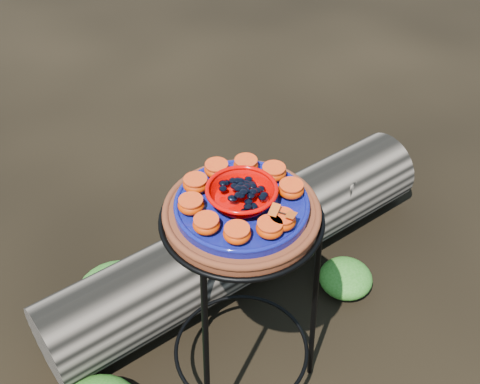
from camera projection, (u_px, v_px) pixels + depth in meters
ground at (241, 376)px, 1.92m from camera, size 60.00×60.00×0.00m
plant_stand at (241, 308)px, 1.69m from camera, size 0.44×0.44×0.70m
terracotta_saucer at (242, 214)px, 1.44m from camera, size 0.37×0.37×0.03m
cobalt_plate at (242, 206)px, 1.43m from camera, size 0.32×0.32×0.02m
red_bowl at (242, 195)px, 1.41m from camera, size 0.16×0.16×0.04m
glass_gems at (242, 185)px, 1.38m from camera, size 0.12×0.12×0.02m
orange_half_0 at (282, 221)px, 1.35m from camera, size 0.06×0.06×0.03m
orange_half_1 at (291, 190)px, 1.43m from camera, size 0.06×0.06×0.03m
orange_half_2 at (274, 172)px, 1.48m from camera, size 0.06×0.06×0.03m
orange_half_3 at (246, 165)px, 1.50m from camera, size 0.06×0.06×0.03m
orange_half_4 at (217, 169)px, 1.49m from camera, size 0.06×0.06×0.03m
orange_half_5 at (196, 184)px, 1.44m from camera, size 0.06×0.06×0.03m
orange_half_6 at (191, 205)px, 1.39m from camera, size 0.06×0.06×0.03m
orange_half_7 at (206, 224)px, 1.34m from camera, size 0.06×0.06×0.03m
orange_half_8 at (237, 234)px, 1.32m from camera, size 0.06×0.06×0.03m
orange_half_9 at (270, 228)px, 1.33m from camera, size 0.06×0.06×0.03m
butterfly at (283, 213)px, 1.33m from camera, size 0.09×0.08×0.01m
driftwood_log at (243, 243)px, 2.16m from camera, size 1.52×0.46×0.28m
foliage_right at (346, 277)px, 2.16m from camera, size 0.19×0.19×0.10m
foliage_back at (117, 293)px, 2.08m from camera, size 0.29×0.29×0.15m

